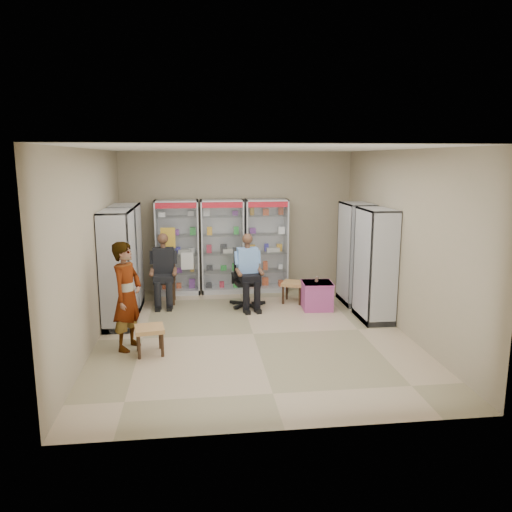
{
  "coord_description": "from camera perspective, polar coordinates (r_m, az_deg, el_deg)",
  "views": [
    {
      "loc": [
        -0.89,
        -7.8,
        2.86
      ],
      "look_at": [
        0.13,
        0.7,
        1.17
      ],
      "focal_mm": 35.0,
      "sensor_mm": 36.0,
      "label": 1
    }
  ],
  "objects": [
    {
      "name": "standing_man",
      "position": [
        7.75,
        -14.52,
        -4.44
      ],
      "size": [
        0.6,
        0.71,
        1.65
      ],
      "primitive_type": "imported",
      "rotation": [
        0.0,
        0.0,
        1.16
      ],
      "color": "gray",
      "rests_on": "floor"
    },
    {
      "name": "wooden_chair",
      "position": [
        10.11,
        -10.42,
        -2.73
      ],
      "size": [
        0.42,
        0.42,
        0.94
      ],
      "primitive_type": "cube",
      "color": "black",
      "rests_on": "floor"
    },
    {
      "name": "seated_shopkeeper",
      "position": [
        9.65,
        -1.01,
        -1.93
      ],
      "size": [
        0.52,
        0.67,
        1.36
      ],
      "primitive_type": null,
      "rotation": [
        0.0,
        0.0,
        0.12
      ],
      "color": "#6C96D7",
      "rests_on": "floor"
    },
    {
      "name": "cabinet_left_far",
      "position": [
        9.87,
        -14.54,
        -0.09
      ],
      "size": [
        0.9,
        0.5,
        2.0
      ],
      "primitive_type": "cube",
      "rotation": [
        0.0,
        0.0,
        -1.57
      ],
      "color": "silver",
      "rests_on": "floor"
    },
    {
      "name": "office_chair",
      "position": [
        9.73,
        -1.04,
        -2.7
      ],
      "size": [
        0.65,
        0.65,
        1.07
      ],
      "primitive_type": "cube",
      "rotation": [
        0.0,
        0.0,
        0.12
      ],
      "color": "black",
      "rests_on": "floor"
    },
    {
      "name": "cabinet_right_near",
      "position": [
        9.06,
        13.45,
        -1.02
      ],
      "size": [
        0.9,
        0.5,
        2.0
      ],
      "primitive_type": "cube",
      "rotation": [
        0.0,
        0.0,
        1.57
      ],
      "color": "#A8ABAF",
      "rests_on": "floor"
    },
    {
      "name": "room_shell",
      "position": [
        7.9,
        -0.35,
        4.66
      ],
      "size": [
        5.02,
        6.02,
        3.01
      ],
      "color": "tan",
      "rests_on": "ground"
    },
    {
      "name": "cabinet_right_far",
      "position": [
        10.07,
        11.31,
        0.28
      ],
      "size": [
        0.9,
        0.5,
        2.0
      ],
      "primitive_type": "cube",
      "rotation": [
        0.0,
        0.0,
        1.57
      ],
      "color": "#9D9FA4",
      "rests_on": "floor"
    },
    {
      "name": "cabinet_back_right",
      "position": [
        10.79,
        1.18,
        1.21
      ],
      "size": [
        0.9,
        0.5,
        2.0
      ],
      "primitive_type": "cube",
      "color": "#AEB0B5",
      "rests_on": "floor"
    },
    {
      "name": "cabinet_left_near",
      "position": [
        8.8,
        -15.46,
        -1.47
      ],
      "size": [
        0.9,
        0.5,
        2.0
      ],
      "primitive_type": "cube",
      "rotation": [
        0.0,
        0.0,
        -1.57
      ],
      "color": "silver",
      "rests_on": "floor"
    },
    {
      "name": "pink_trunk",
      "position": [
        9.68,
        6.98,
        -4.51
      ],
      "size": [
        0.58,
        0.56,
        0.53
      ],
      "primitive_type": "cube",
      "rotation": [
        0.0,
        0.0,
        -0.06
      ],
      "color": "#BD4B9D",
      "rests_on": "floor"
    },
    {
      "name": "tea_glass",
      "position": [
        9.65,
        6.94,
        -2.65
      ],
      "size": [
        0.07,
        0.07,
        0.1
      ],
      "primitive_type": "cylinder",
      "color": "#5D1208",
      "rests_on": "pink_trunk"
    },
    {
      "name": "seated_customer",
      "position": [
        10.01,
        -10.47,
        -1.69
      ],
      "size": [
        0.44,
        0.6,
        1.34
      ],
      "primitive_type": null,
      "color": "black",
      "rests_on": "floor"
    },
    {
      "name": "woven_stool_b",
      "position": [
        7.65,
        -12.04,
        -9.41
      ],
      "size": [
        0.47,
        0.47,
        0.42
      ],
      "primitive_type": "cube",
      "rotation": [
        0.0,
        0.0,
        0.16
      ],
      "color": "olive",
      "rests_on": "floor"
    },
    {
      "name": "cabinet_back_left",
      "position": [
        10.7,
        -8.95,
        0.99
      ],
      "size": [
        0.9,
        0.5,
        2.0
      ],
      "primitive_type": "cube",
      "color": "silver",
      "rests_on": "floor"
    },
    {
      "name": "woven_stool_a",
      "position": [
        10.08,
        4.26,
        -4.13
      ],
      "size": [
        0.55,
        0.55,
        0.42
      ],
      "primitive_type": "cube",
      "rotation": [
        0.0,
        0.0,
        -0.39
      ],
      "color": "olive",
      "rests_on": "floor"
    },
    {
      "name": "cabinet_back_mid",
      "position": [
        10.7,
        -3.86,
        1.1
      ],
      "size": [
        0.9,
        0.5,
        2.0
      ],
      "primitive_type": "cube",
      "color": "#A6A9AD",
      "rests_on": "floor"
    },
    {
      "name": "floor",
      "position": [
        8.35,
        -0.33,
        -8.89
      ],
      "size": [
        6.0,
        6.0,
        0.0
      ],
      "primitive_type": "plane",
      "color": "tan",
      "rests_on": "ground"
    }
  ]
}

